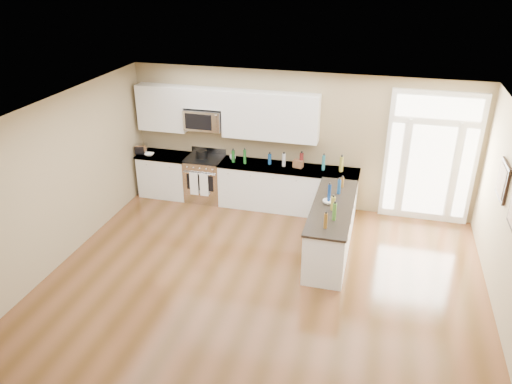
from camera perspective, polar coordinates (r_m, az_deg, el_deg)
ground at (r=7.45m, az=-1.17°, el=-14.73°), size 8.00×8.00×0.00m
room_shell at (r=6.48m, az=-1.30°, el=-3.12°), size 8.00×8.00×8.00m
back_cabinet_left at (r=11.08m, az=-10.28°, el=1.84°), size 1.10×0.66×0.94m
back_cabinet_right at (r=10.29m, az=3.61°, el=0.30°), size 2.85×0.66×0.94m
peninsula_cabinet at (r=8.88m, az=8.57°, el=-4.33°), size 0.69×2.32×0.94m
upper_cabinet_left at (r=10.71m, az=-10.63°, el=9.44°), size 1.04×0.33×0.95m
upper_cabinet_right at (r=9.97m, az=1.65°, el=8.67°), size 1.94×0.33×0.95m
upper_cabinet_short at (r=10.29m, az=-5.96°, el=10.66°), size 0.82×0.33×0.40m
microwave at (r=10.37m, az=-5.93°, el=8.26°), size 0.78×0.41×0.42m
entry_door at (r=10.09m, az=19.31°, el=3.67°), size 1.70×0.10×2.60m
wall_art_near at (r=8.48m, az=26.39°, el=1.17°), size 0.05×0.58×0.58m
kitchen_range at (r=10.73m, az=-5.81°, el=1.55°), size 0.78×0.69×1.08m
stockpot at (r=10.54m, az=-6.25°, el=4.39°), size 0.26×0.26×0.18m
toaster_oven at (r=11.01m, az=-12.95°, el=4.83°), size 0.29×0.26×0.21m
cardboard_box at (r=10.06m, az=4.85°, el=3.25°), size 0.21×0.18×0.15m
bowl_left at (r=10.89m, az=-12.08°, el=4.22°), size 0.21×0.21×0.05m
bowl_peninsula at (r=8.66m, az=8.25°, el=-1.11°), size 0.25×0.25×0.06m
cup_counter at (r=10.43m, az=-2.68°, el=3.99°), size 0.13×0.13×0.10m
counter_bottles at (r=9.41m, az=5.83°, el=1.99°), size 2.37×2.43×0.32m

